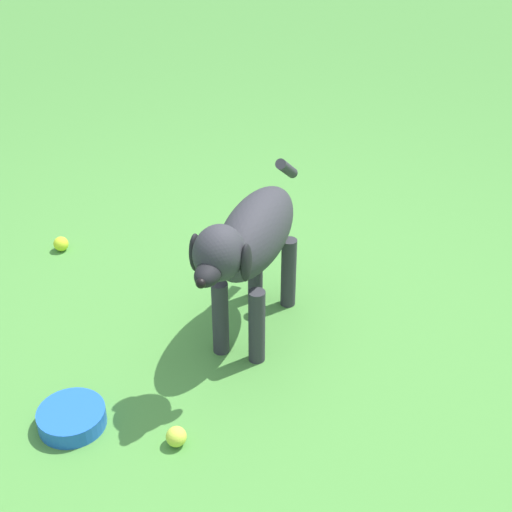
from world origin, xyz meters
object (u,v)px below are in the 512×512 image
tennis_ball_0 (61,244)px  water_bowl (72,418)px  dog (251,242)px  tennis_ball_1 (176,437)px

tennis_ball_0 → water_bowl: (0.59, 0.93, -0.00)m
dog → tennis_ball_0: bearing=-104.9°
water_bowl → dog: bearing=171.9°
dog → tennis_ball_0: dog is taller
dog → water_bowl: (0.74, -0.10, -0.38)m
tennis_ball_0 → water_bowl: bearing=57.5°
dog → tennis_ball_1: bearing=-2.6°
tennis_ball_0 → dog: bearing=97.9°
tennis_ball_1 → water_bowl: (0.17, -0.31, -0.00)m
water_bowl → tennis_ball_0: bearing=-122.5°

